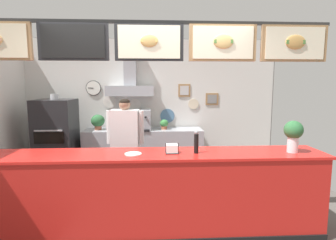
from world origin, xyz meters
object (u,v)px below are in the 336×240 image
(potted_oregano, at_px, (98,121))
(condiment_plate, at_px, (133,154))
(pizza_oven, at_px, (57,140))
(basil_vase, at_px, (293,134))
(pepper_grinder, at_px, (196,142))
(potted_thyme, at_px, (164,124))
(napkin_holder, at_px, (172,149))
(espresso_machine, at_px, (139,120))
(shop_worker, at_px, (126,147))

(potted_oregano, relative_size, condiment_plate, 1.53)
(pizza_oven, bearing_deg, basil_vase, -30.35)
(potted_oregano, relative_size, pepper_grinder, 1.11)
(potted_oregano, bearing_deg, pepper_grinder, -54.72)
(potted_thyme, height_order, napkin_holder, napkin_holder)
(espresso_machine, bearing_deg, pepper_grinder, -70.36)
(shop_worker, distance_m, basil_vase, 2.35)
(potted_thyme, xyz_separation_m, basil_vase, (1.42, -2.21, 0.19))
(pizza_oven, relative_size, espresso_machine, 3.45)
(potted_oregano, bearing_deg, condiment_plate, -69.33)
(potted_thyme, distance_m, condiment_plate, 2.25)
(pizza_oven, distance_m, napkin_holder, 2.81)
(potted_oregano, distance_m, pepper_grinder, 2.71)
(espresso_machine, distance_m, napkin_holder, 2.21)
(basil_vase, height_order, pepper_grinder, basil_vase)
(napkin_holder, relative_size, condiment_plate, 0.82)
(shop_worker, height_order, pepper_grinder, shop_worker)
(pizza_oven, xyz_separation_m, pepper_grinder, (2.28, -1.98, 0.37))
(potted_oregano, bearing_deg, shop_worker, -60.83)
(espresso_machine, bearing_deg, basil_vase, -48.99)
(shop_worker, xyz_separation_m, napkin_holder, (0.64, -1.03, 0.21))
(basil_vase, distance_m, condiment_plate, 1.87)
(shop_worker, bearing_deg, espresso_machine, -90.30)
(shop_worker, distance_m, condiment_plate, 1.11)
(pizza_oven, bearing_deg, pepper_grinder, -40.96)
(napkin_holder, bearing_deg, condiment_plate, -173.81)
(espresso_machine, xyz_separation_m, pepper_grinder, (0.78, -2.18, 0.03))
(pepper_grinder, bearing_deg, condiment_plate, -178.55)
(potted_thyme, relative_size, condiment_plate, 1.00)
(shop_worker, xyz_separation_m, espresso_machine, (0.14, 1.12, 0.27))
(pepper_grinder, relative_size, napkin_holder, 1.69)
(pepper_grinder, bearing_deg, shop_worker, 131.03)
(pizza_oven, xyz_separation_m, shop_worker, (1.36, -0.92, 0.08))
(potted_oregano, bearing_deg, napkin_holder, -59.46)
(pizza_oven, distance_m, espresso_machine, 1.56)
(potted_thyme, relative_size, potted_oregano, 0.65)
(pepper_grinder, relative_size, condiment_plate, 1.38)
(pizza_oven, xyz_separation_m, espresso_machine, (1.51, 0.20, 0.34))
(condiment_plate, bearing_deg, potted_thyme, 78.66)
(condiment_plate, bearing_deg, potted_oregano, 110.67)
(espresso_machine, height_order, basil_vase, basil_vase)
(basil_vase, bearing_deg, potted_thyme, 122.67)
(potted_oregano, bearing_deg, basil_vase, -39.58)
(potted_thyme, bearing_deg, napkin_holder, -89.91)
(pizza_oven, xyz_separation_m, potted_thyme, (2.00, 0.21, 0.26))
(potted_thyme, height_order, pepper_grinder, pepper_grinder)
(shop_worker, bearing_deg, pepper_grinder, 138.04)
(potted_thyme, distance_m, pepper_grinder, 2.21)
(espresso_machine, xyz_separation_m, potted_oregano, (-0.79, 0.03, -0.02))
(shop_worker, distance_m, espresso_machine, 1.16)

